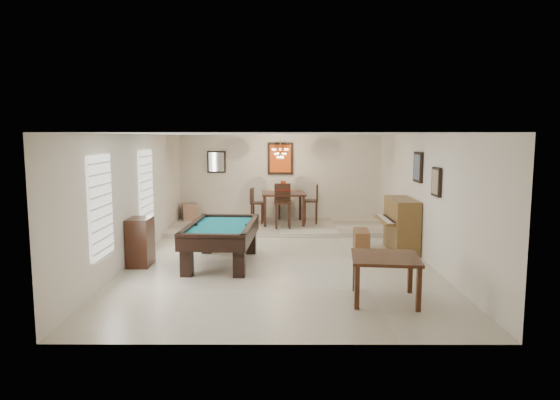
{
  "coord_description": "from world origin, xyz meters",
  "views": [
    {
      "loc": [
        0.03,
        -10.38,
        2.55
      ],
      "look_at": [
        0.0,
        0.6,
        1.15
      ],
      "focal_mm": 32.0,
      "sensor_mm": 36.0,
      "label": 1
    }
  ],
  "objects_px": {
    "dining_table": "(283,206)",
    "chandelier": "(280,150)",
    "flower_vase": "(283,184)",
    "corner_bench": "(190,212)",
    "dining_chair_north": "(284,202)",
    "dining_chair_west": "(258,206)",
    "dining_chair_east": "(311,204)",
    "upright_piano": "(395,225)",
    "pool_table": "(222,245)",
    "piano_bench": "(361,240)",
    "dining_chair_south": "(283,206)",
    "apothecary_chest": "(140,242)",
    "square_table": "(385,278)"
  },
  "relations": [
    {
      "from": "square_table",
      "to": "apothecary_chest",
      "type": "relative_size",
      "value": 1.07
    },
    {
      "from": "apothecary_chest",
      "to": "chandelier",
      "type": "relative_size",
      "value": 1.59
    },
    {
      "from": "dining_chair_north",
      "to": "dining_chair_west",
      "type": "bearing_deg",
      "value": 44.35
    },
    {
      "from": "dining_chair_east",
      "to": "chandelier",
      "type": "distance_m",
      "value": 1.77
    },
    {
      "from": "apothecary_chest",
      "to": "piano_bench",
      "type": "bearing_deg",
      "value": 16.24
    },
    {
      "from": "apothecary_chest",
      "to": "flower_vase",
      "type": "relative_size",
      "value": 4.3
    },
    {
      "from": "dining_table",
      "to": "piano_bench",
      "type": "bearing_deg",
      "value": -58.37
    },
    {
      "from": "pool_table",
      "to": "dining_table",
      "type": "relative_size",
      "value": 1.94
    },
    {
      "from": "corner_bench",
      "to": "chandelier",
      "type": "xyz_separation_m",
      "value": [
        2.67,
        -0.94,
        1.85
      ]
    },
    {
      "from": "dining_table",
      "to": "square_table",
      "type": "bearing_deg",
      "value": -76.11
    },
    {
      "from": "pool_table",
      "to": "upright_piano",
      "type": "bearing_deg",
      "value": 20.74
    },
    {
      "from": "apothecary_chest",
      "to": "chandelier",
      "type": "bearing_deg",
      "value": 54.59
    },
    {
      "from": "flower_vase",
      "to": "chandelier",
      "type": "height_order",
      "value": "chandelier"
    },
    {
      "from": "flower_vase",
      "to": "dining_chair_west",
      "type": "distance_m",
      "value": 0.94
    },
    {
      "from": "dining_chair_north",
      "to": "upright_piano",
      "type": "bearing_deg",
      "value": 125.83
    },
    {
      "from": "dining_table",
      "to": "dining_chair_north",
      "type": "relative_size",
      "value": 1.21
    },
    {
      "from": "square_table",
      "to": "dining_table",
      "type": "relative_size",
      "value": 0.85
    },
    {
      "from": "apothecary_chest",
      "to": "dining_chair_east",
      "type": "height_order",
      "value": "dining_chair_east"
    },
    {
      "from": "dining_chair_south",
      "to": "corner_bench",
      "type": "distance_m",
      "value": 3.08
    },
    {
      "from": "dining_chair_east",
      "to": "pool_table",
      "type": "bearing_deg",
      "value": -21.45
    },
    {
      "from": "chandelier",
      "to": "dining_chair_east",
      "type": "bearing_deg",
      "value": 17.54
    },
    {
      "from": "apothecary_chest",
      "to": "dining_chair_west",
      "type": "bearing_deg",
      "value": 63.11
    },
    {
      "from": "pool_table",
      "to": "apothecary_chest",
      "type": "bearing_deg",
      "value": -171.93
    },
    {
      "from": "dining_chair_north",
      "to": "flower_vase",
      "type": "bearing_deg",
      "value": 88.6
    },
    {
      "from": "dining_table",
      "to": "dining_chair_east",
      "type": "height_order",
      "value": "dining_chair_east"
    },
    {
      "from": "flower_vase",
      "to": "corner_bench",
      "type": "xyz_separation_m",
      "value": [
        -2.75,
        0.66,
        -0.88
      ]
    },
    {
      "from": "square_table",
      "to": "dining_chair_west",
      "type": "distance_m",
      "value": 6.74
    },
    {
      "from": "corner_bench",
      "to": "dining_chair_south",
      "type": "bearing_deg",
      "value": -26.69
    },
    {
      "from": "upright_piano",
      "to": "dining_table",
      "type": "xyz_separation_m",
      "value": [
        -2.5,
        2.84,
        0.03
      ]
    },
    {
      "from": "dining_chair_south",
      "to": "dining_chair_west",
      "type": "height_order",
      "value": "dining_chair_south"
    },
    {
      "from": "upright_piano",
      "to": "dining_table",
      "type": "height_order",
      "value": "upright_piano"
    },
    {
      "from": "piano_bench",
      "to": "dining_chair_south",
      "type": "relative_size",
      "value": 0.7
    },
    {
      "from": "upright_piano",
      "to": "flower_vase",
      "type": "xyz_separation_m",
      "value": [
        -2.5,
        2.84,
        0.64
      ]
    },
    {
      "from": "upright_piano",
      "to": "piano_bench",
      "type": "height_order",
      "value": "upright_piano"
    },
    {
      "from": "apothecary_chest",
      "to": "flower_vase",
      "type": "distance_m",
      "value": 5.11
    },
    {
      "from": "pool_table",
      "to": "dining_chair_east",
      "type": "xyz_separation_m",
      "value": [
        2.02,
        4.02,
        0.28
      ]
    },
    {
      "from": "upright_piano",
      "to": "piano_bench",
      "type": "xyz_separation_m",
      "value": [
        -0.75,
        0.01,
        -0.36
      ]
    },
    {
      "from": "piano_bench",
      "to": "dining_chair_north",
      "type": "relative_size",
      "value": 0.83
    },
    {
      "from": "apothecary_chest",
      "to": "pool_table",
      "type": "bearing_deg",
      "value": 4.92
    },
    {
      "from": "dining_chair_north",
      "to": "dining_chair_west",
      "type": "height_order",
      "value": "dining_chair_north"
    },
    {
      "from": "flower_vase",
      "to": "dining_chair_south",
      "type": "xyz_separation_m",
      "value": [
        -0.02,
        -0.71,
        -0.52
      ]
    },
    {
      "from": "dining_chair_north",
      "to": "dining_chair_west",
      "type": "xyz_separation_m",
      "value": [
        -0.75,
        -0.71,
        -0.0
      ]
    },
    {
      "from": "dining_chair_south",
      "to": "dining_chair_north",
      "type": "distance_m",
      "value": 1.46
    },
    {
      "from": "flower_vase",
      "to": "corner_bench",
      "type": "relative_size",
      "value": 0.43
    },
    {
      "from": "upright_piano",
      "to": "dining_chair_east",
      "type": "bearing_deg",
      "value": 121.46
    },
    {
      "from": "dining_table",
      "to": "dining_chair_west",
      "type": "height_order",
      "value": "dining_table"
    },
    {
      "from": "square_table",
      "to": "upright_piano",
      "type": "height_order",
      "value": "upright_piano"
    },
    {
      "from": "apothecary_chest",
      "to": "dining_table",
      "type": "bearing_deg",
      "value": 55.65
    },
    {
      "from": "dining_chair_north",
      "to": "dining_table",
      "type": "bearing_deg",
      "value": 88.6
    },
    {
      "from": "dining_table",
      "to": "chandelier",
      "type": "height_order",
      "value": "chandelier"
    }
  ]
}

